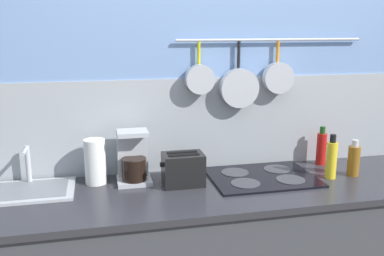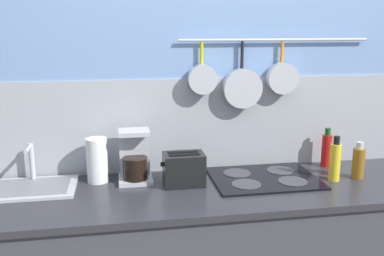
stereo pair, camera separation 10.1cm
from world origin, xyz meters
TOP-DOWN VIEW (x-y plane):
  - wall_back at (0.00, 0.37)m, footprint 7.20×0.14m
  - countertop at (0.00, 0.00)m, footprint 2.90×0.66m
  - sink_basin at (-1.17, 0.16)m, footprint 0.48×0.32m
  - paper_towel_roll at (-0.82, 0.22)m, footprint 0.11×0.11m
  - coffee_maker at (-0.61, 0.20)m, footprint 0.18×0.18m
  - toaster at (-0.36, 0.09)m, footprint 0.23×0.15m
  - cooktop at (0.10, 0.09)m, footprint 0.58×0.45m
  - bottle_olive_oil at (0.48, 0.01)m, footprint 0.06×0.06m
  - bottle_cooking_wine at (0.55, 0.25)m, footprint 0.06×0.06m
  - bottle_dish_soap at (0.63, 0.02)m, footprint 0.07×0.07m

SIDE VIEW (x-z plane):
  - countertop at x=0.00m, z-range 0.89..0.92m
  - cooktop at x=0.10m, z-range 0.92..0.94m
  - sink_basin at x=-1.17m, z-range 0.83..1.05m
  - toaster at x=-0.36m, z-range 0.92..1.10m
  - bottle_dish_soap at x=0.63m, z-range 0.91..1.12m
  - bottle_cooking_wine at x=0.55m, z-range 0.91..1.15m
  - bottle_olive_oil at x=0.48m, z-range 0.91..1.16m
  - coffee_maker at x=-0.61m, z-range 0.90..1.18m
  - paper_towel_roll at x=-0.82m, z-range 0.92..1.17m
  - wall_back at x=0.00m, z-range -0.02..2.58m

